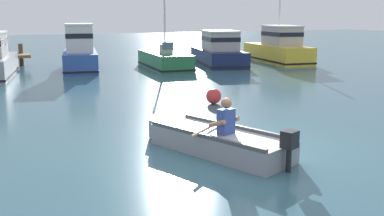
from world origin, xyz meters
TOP-DOWN VIEW (x-y plane):
  - ground_plane at (0.00, 0.00)m, footprint 120.00×120.00m
  - rowboat_with_person at (-0.56, -0.02)m, footprint 2.15×3.61m
  - moored_boat_blue at (-0.48, 15.35)m, footprint 2.54×5.11m
  - moored_boat_green at (3.75, 14.27)m, footprint 2.14×4.98m
  - moored_boat_navy at (7.21, 14.65)m, footprint 3.32×5.84m
  - moored_boat_yellow at (11.17, 14.44)m, footprint 2.76×6.09m
  - mooring_buoy at (1.74, 4.62)m, footprint 0.50×0.50m

SIDE VIEW (x-z plane):
  - ground_plane at x=0.00m, z-range 0.00..0.00m
  - mooring_buoy at x=1.74m, z-range 0.00..0.50m
  - rowboat_with_person at x=-0.56m, z-range -0.34..0.85m
  - moored_boat_green at x=3.75m, z-range -1.41..2.25m
  - moored_boat_navy at x=7.21m, z-range -0.26..1.71m
  - moored_boat_yellow at x=11.17m, z-range -1.16..2.81m
  - moored_boat_blue at x=-0.48m, z-range -0.32..2.07m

